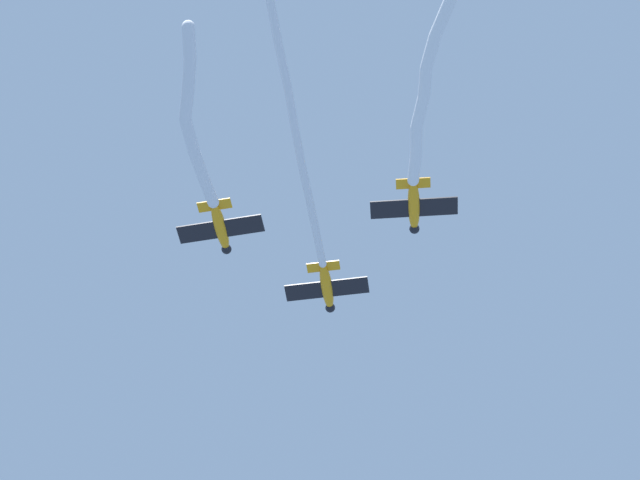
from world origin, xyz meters
TOP-DOWN VIEW (x-y plane):
  - airplane_lead at (-5.55, -5.59)m, footprint 5.31×6.98m
  - smoke_trail_lead at (-20.57, -8.80)m, footprint 25.88×5.89m
  - airplane_left_wing at (-14.07, 0.10)m, footprint 5.28×6.97m
  - smoke_trail_left_wing at (-23.92, -2.19)m, footprint 15.45×5.62m
  - airplane_right_wing at (-10.31, -14.65)m, footprint 5.33×6.96m
  - smoke_trail_right_wing at (-21.32, -19.82)m, footprint 17.69×10.79m

SIDE VIEW (x-z plane):
  - smoke_trail_left_wing at x=-23.92m, z-range 80.20..82.33m
  - smoke_trail_lead at x=-20.57m, z-range 81.00..82.17m
  - airplane_lead at x=-5.55m, z-range 81.13..82.85m
  - airplane_left_wing at x=-14.07m, z-range 81.13..82.85m
  - smoke_trail_right_wing at x=-21.32m, z-range 81.47..82.78m
  - airplane_right_wing at x=-10.31m, z-range 81.43..83.15m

